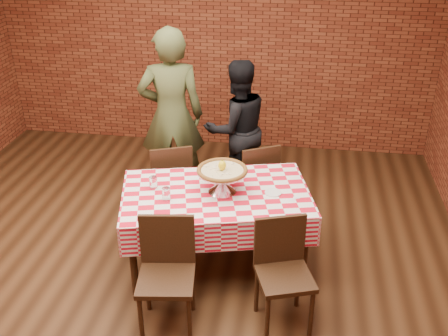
{
  "coord_description": "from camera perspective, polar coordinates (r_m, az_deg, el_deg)",
  "views": [
    {
      "loc": [
        1.11,
        -3.45,
        2.99
      ],
      "look_at": [
        0.51,
        0.48,
        0.93
      ],
      "focal_mm": 42.11,
      "sensor_mm": 36.0,
      "label": 1
    }
  ],
  "objects": [
    {
      "name": "chair_near_left",
      "position": [
        4.02,
        -6.3,
        -11.98
      ],
      "size": [
        0.47,
        0.47,
        0.9
      ],
      "primitive_type": null,
      "rotation": [
        0.0,
        0.0,
        0.14
      ],
      "color": "#351E11",
      "rests_on": "ground"
    },
    {
      "name": "chair_near_right",
      "position": [
        4.05,
        6.6,
        -11.85
      ],
      "size": [
        0.51,
        0.51,
        0.88
      ],
      "primitive_type": null,
      "rotation": [
        0.0,
        0.0,
        0.33
      ],
      "color": "#351E11",
      "rests_on": "ground"
    },
    {
      "name": "table",
      "position": [
        4.66,
        -0.85,
        -6.72
      ],
      "size": [
        1.75,
        1.29,
        0.75
      ],
      "primitive_type": "cube",
      "rotation": [
        0.0,
        0.0,
        0.25
      ],
      "color": "#351E11",
      "rests_on": "ground"
    },
    {
      "name": "sweetener_packet_a",
      "position": [
        4.38,
        7.28,
        -3.46
      ],
      "size": [
        0.05,
        0.04,
        0.0
      ],
      "primitive_type": "cube",
      "rotation": [
        0.0,
        0.0,
        0.14
      ],
      "color": "white",
      "rests_on": "tablecloth"
    },
    {
      "name": "pizza",
      "position": [
        4.38,
        -0.2,
        -0.29
      ],
      "size": [
        0.48,
        0.48,
        0.03
      ],
      "primitive_type": "cylinder",
      "rotation": [
        0.0,
        0.0,
        -0.12
      ],
      "color": "beige",
      "rests_on": "pizza_stand"
    },
    {
      "name": "lemon",
      "position": [
        4.36,
        -0.2,
        0.28
      ],
      "size": [
        0.07,
        0.07,
        0.09
      ],
      "primitive_type": "ellipsoid",
      "rotation": [
        0.0,
        0.0,
        -0.12
      ],
      "color": "yellow",
      "rests_on": "pizza"
    },
    {
      "name": "water_glass_left",
      "position": [
        4.35,
        -6.29,
        -2.81
      ],
      "size": [
        0.08,
        0.08,
        0.11
      ],
      "primitive_type": "cylinder",
      "rotation": [
        0.0,
        0.0,
        0.25
      ],
      "color": "white",
      "rests_on": "tablecloth"
    },
    {
      "name": "diner_olive",
      "position": [
        5.56,
        -5.72,
        5.64
      ],
      "size": [
        0.77,
        0.59,
        1.88
      ],
      "primitive_type": "imported",
      "rotation": [
        0.0,
        0.0,
        3.37
      ],
      "color": "#424927",
      "rests_on": "ground"
    },
    {
      "name": "ground",
      "position": [
        4.7,
        -7.27,
        -12.39
      ],
      "size": [
        6.0,
        6.0,
        0.0
      ],
      "primitive_type": "plane",
      "color": "black",
      "rests_on": "ground"
    },
    {
      "name": "water_glass_right",
      "position": [
        4.53,
        -7.68,
        -1.59
      ],
      "size": [
        0.08,
        0.08,
        0.11
      ],
      "primitive_type": "cylinder",
      "rotation": [
        0.0,
        0.0,
        0.25
      ],
      "color": "white",
      "rests_on": "tablecloth"
    },
    {
      "name": "pizza_stand",
      "position": [
        4.43,
        -0.2,
        -1.45
      ],
      "size": [
        0.48,
        0.48,
        0.19
      ],
      "primitive_type": null,
      "rotation": [
        0.0,
        0.0,
        -0.12
      ],
      "color": "silver",
      "rests_on": "tablecloth"
    },
    {
      "name": "condiment_caddy",
      "position": [
        4.7,
        -0.73,
        -0.02
      ],
      "size": [
        0.1,
        0.09,
        0.13
      ],
      "primitive_type": "cube",
      "rotation": [
        0.0,
        0.0,
        0.13
      ],
      "color": "silver",
      "rests_on": "tablecloth"
    },
    {
      "name": "back_wall",
      "position": [
        6.72,
        -1.13,
        14.17
      ],
      "size": [
        5.5,
        0.0,
        5.5
      ],
      "primitive_type": "plane",
      "rotation": [
        1.57,
        0.0,
        0.0
      ],
      "color": "maroon",
      "rests_on": "ground"
    },
    {
      "name": "chair_far_left",
      "position": [
        5.32,
        -5.86,
        -1.35
      ],
      "size": [
        0.53,
        0.53,
        0.88
      ],
      "primitive_type": null,
      "rotation": [
        0.0,
        0.0,
        3.53
      ],
      "color": "#351E11",
      "rests_on": "ground"
    },
    {
      "name": "tablecloth",
      "position": [
        4.53,
        -0.87,
        -4.12
      ],
      "size": [
        1.79,
        1.34,
        0.27
      ],
      "primitive_type": null,
      "rotation": [
        0.0,
        0.0,
        0.25
      ],
      "color": "red",
      "rests_on": "table"
    },
    {
      "name": "side_plate",
      "position": [
        4.46,
        5.36,
        -2.68
      ],
      "size": [
        0.17,
        0.17,
        0.01
      ],
      "primitive_type": "cylinder",
      "rotation": [
        0.0,
        0.0,
        0.25
      ],
      "color": "white",
      "rests_on": "tablecloth"
    },
    {
      "name": "chair_far_right",
      "position": [
        5.33,
        3.23,
        -1.29
      ],
      "size": [
        0.53,
        0.53,
        0.87
      ],
      "primitive_type": null,
      "rotation": [
        0.0,
        0.0,
        3.64
      ],
      "color": "#351E11",
      "rests_on": "ground"
    },
    {
      "name": "sweetener_packet_b",
      "position": [
        4.42,
        7.88,
        -3.2
      ],
      "size": [
        0.06,
        0.05,
        0.0
      ],
      "primitive_type": "cube",
      "rotation": [
        0.0,
        0.0,
        0.44
      ],
      "color": "white",
      "rests_on": "tablecloth"
    },
    {
      "name": "diner_black",
      "position": [
        5.69,
        1.41,
        4.32
      ],
      "size": [
        0.93,
        0.87,
        1.52
      ],
      "primitive_type": "imported",
      "rotation": [
        0.0,
        0.0,
        3.66
      ],
      "color": "black",
      "rests_on": "ground"
    }
  ]
}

